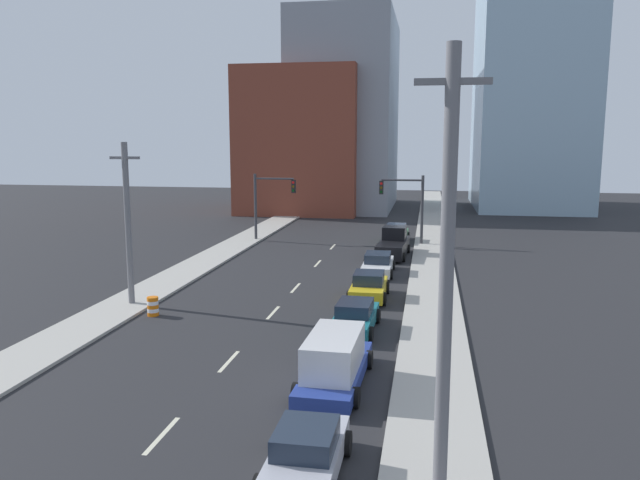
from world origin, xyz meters
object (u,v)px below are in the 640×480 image
object	(u,v)px
box_truck_blue	(334,361)
sedan_yellow	(369,287)
traffic_signal_left	(267,198)
utility_pole_left_mid	(128,223)
sedan_green	(396,234)
sedan_white	(378,264)
sedan_silver	(306,454)
pickup_truck_black	(393,245)
traffic_signal_right	(409,200)
sedan_teal	(355,317)
traffic_barrel	(153,306)
utility_pole_right_near	(446,289)

from	to	relation	value
box_truck_blue	sedan_yellow	bearing A→B (deg)	91.40
traffic_signal_left	box_truck_blue	size ratio (longest dim) A/B	0.98
utility_pole_left_mid	box_truck_blue	bearing A→B (deg)	-36.15
sedan_yellow	sedan_green	size ratio (longest dim) A/B	0.91
sedan_white	sedan_green	bearing A→B (deg)	87.41
utility_pole_left_mid	sedan_silver	distance (m)	19.81
box_truck_blue	pickup_truck_black	distance (m)	25.27
traffic_signal_left	traffic_signal_right	size ratio (longest dim) A/B	1.00
sedan_silver	box_truck_blue	bearing A→B (deg)	91.89
traffic_signal_right	sedan_yellow	distance (m)	18.50
sedan_silver	box_truck_blue	world-z (taller)	box_truck_blue
sedan_yellow	sedan_silver	bearing A→B (deg)	-89.93
sedan_teal	sedan_white	distance (m)	12.41
utility_pole_left_mid	traffic_barrel	bearing A→B (deg)	-40.06
traffic_signal_right	sedan_yellow	bearing A→B (deg)	-94.87
utility_pole_right_near	sedan_white	world-z (taller)	utility_pole_right_near
pickup_truck_black	traffic_barrel	bearing A→B (deg)	-117.68
traffic_barrel	box_truck_blue	xyz separation A→B (m)	(10.23, -7.26, 0.45)
utility_pole_right_near	box_truck_blue	size ratio (longest dim) A/B	1.81
traffic_signal_left	sedan_teal	world-z (taller)	traffic_signal_left
pickup_truck_black	traffic_signal_left	bearing A→B (deg)	157.53
traffic_signal_right	sedan_white	bearing A→B (deg)	-97.75
sedan_yellow	pickup_truck_black	distance (m)	12.84
traffic_signal_right	utility_pole_right_near	size ratio (longest dim) A/B	0.54
traffic_signal_right	sedan_teal	size ratio (longest dim) A/B	1.23
traffic_barrel	box_truck_blue	size ratio (longest dim) A/B	0.16
traffic_signal_right	sedan_teal	bearing A→B (deg)	-93.84
utility_pole_right_near	sedan_green	bearing A→B (deg)	94.52
traffic_signal_left	sedan_silver	xyz separation A→B (m)	(10.67, -36.75, -3.06)
sedan_silver	sedan_yellow	distance (m)	18.56
traffic_signal_left	sedan_teal	size ratio (longest dim) A/B	1.23
traffic_signal_left	traffic_signal_right	distance (m)	12.05
sedan_white	pickup_truck_black	bearing A→B (deg)	83.85
box_truck_blue	sedan_white	size ratio (longest dim) A/B	1.24
box_truck_blue	sedan_yellow	distance (m)	12.45
sedan_silver	utility_pole_left_mid	bearing A→B (deg)	129.64
box_truck_blue	sedan_teal	xyz separation A→B (m)	(-0.06, 6.53, -0.29)
sedan_silver	traffic_signal_left	bearing A→B (deg)	106.36
pickup_truck_black	sedan_yellow	bearing A→B (deg)	-89.28
sedan_yellow	sedan_green	distance (m)	19.57
sedan_teal	pickup_truck_black	distance (m)	18.75
box_truck_blue	sedan_white	bearing A→B (deg)	91.54
traffic_signal_left	utility_pole_right_near	world-z (taller)	utility_pole_right_near
box_truck_blue	pickup_truck_black	bearing A→B (deg)	90.09
box_truck_blue	pickup_truck_black	world-z (taller)	pickup_truck_black
sedan_silver	sedan_white	distance (m)	25.05
traffic_barrel	sedan_yellow	size ratio (longest dim) A/B	0.22
sedan_yellow	box_truck_blue	bearing A→B (deg)	-90.52
traffic_signal_right	box_truck_blue	world-z (taller)	traffic_signal_right
pickup_truck_black	utility_pole_left_mid	bearing A→B (deg)	-124.65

